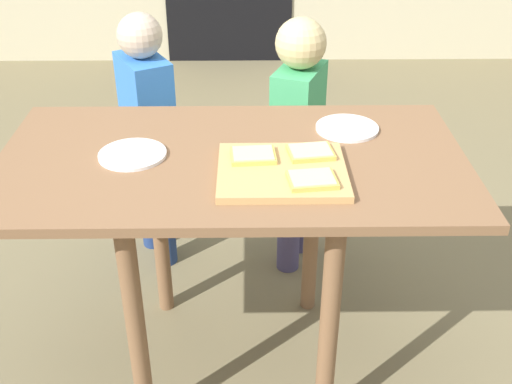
# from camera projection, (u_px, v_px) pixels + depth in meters

# --- Properties ---
(ground_plane) EXTENTS (16.00, 16.00, 0.00)m
(ground_plane) POSITION_uv_depth(u_px,v_px,m) (236.00, 357.00, 2.16)
(ground_plane) COLOR #74694A
(dining_table) EXTENTS (1.30, 0.70, 0.77)m
(dining_table) POSITION_uv_depth(u_px,v_px,m) (233.00, 191.00, 1.82)
(dining_table) COLOR brown
(dining_table) RESTS_ON ground
(cutting_board) EXTENTS (0.34, 0.30, 0.02)m
(cutting_board) POSITION_uv_depth(u_px,v_px,m) (282.00, 171.00, 1.67)
(cutting_board) COLOR tan
(cutting_board) RESTS_ON dining_table
(pizza_slice_far_right) EXTENTS (0.13, 0.11, 0.02)m
(pizza_slice_far_right) POSITION_uv_depth(u_px,v_px,m) (311.00, 152.00, 1.73)
(pizza_slice_far_right) COLOR gold
(pizza_slice_far_right) RESTS_ON cutting_board
(pizza_slice_far_left) EXTENTS (0.13, 0.10, 0.02)m
(pizza_slice_far_left) POSITION_uv_depth(u_px,v_px,m) (253.00, 155.00, 1.71)
(pizza_slice_far_left) COLOR gold
(pizza_slice_far_left) RESTS_ON cutting_board
(pizza_slice_near_right) EXTENTS (0.13, 0.11, 0.02)m
(pizza_slice_near_right) POSITION_uv_depth(u_px,v_px,m) (312.00, 179.00, 1.60)
(pizza_slice_near_right) COLOR gold
(pizza_slice_near_right) RESTS_ON cutting_board
(plate_white_left) EXTENTS (0.19, 0.19, 0.01)m
(plate_white_left) POSITION_uv_depth(u_px,v_px,m) (132.00, 154.00, 1.76)
(plate_white_left) COLOR white
(plate_white_left) RESTS_ON dining_table
(plate_white_right) EXTENTS (0.19, 0.19, 0.01)m
(plate_white_right) POSITION_uv_depth(u_px,v_px,m) (347.00, 128.00, 1.91)
(plate_white_right) COLOR white
(plate_white_right) RESTS_ON dining_table
(child_left) EXTENTS (0.24, 0.28, 1.01)m
(child_left) POSITION_uv_depth(u_px,v_px,m) (149.00, 128.00, 2.38)
(child_left) COLOR navy
(child_left) RESTS_ON ground
(child_right) EXTENTS (0.22, 0.27, 1.00)m
(child_right) POSITION_uv_depth(u_px,v_px,m) (298.00, 130.00, 2.35)
(child_right) COLOR #484267
(child_right) RESTS_ON ground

